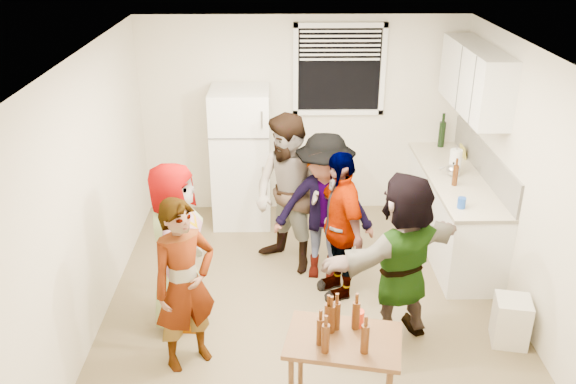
{
  "coord_description": "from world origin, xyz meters",
  "views": [
    {
      "loc": [
        -0.3,
        -5.09,
        3.55
      ],
      "look_at": [
        -0.21,
        0.19,
        1.15
      ],
      "focal_mm": 38.0,
      "sensor_mm": 36.0,
      "label": 1
    }
  ],
  "objects_px": {
    "wine_bottle": "(440,146)",
    "beer_bottle_table": "(320,344)",
    "guest_stripe": "(191,360)",
    "guest_back_left": "(289,265)",
    "refrigerator": "(241,157)",
    "guest_orange": "(396,335)",
    "beer_bottle_counter": "(454,185)",
    "blue_cup": "(461,208)",
    "guest_black": "(337,291)",
    "kettle": "(452,176)",
    "trash_bin": "(511,318)",
    "guest_back_right": "(322,274)",
    "guest_grey": "(183,320)",
    "red_cup": "(357,325)"
  },
  "relations": [
    {
      "from": "wine_bottle",
      "to": "beer_bottle_table",
      "type": "height_order",
      "value": "wine_bottle"
    },
    {
      "from": "guest_stripe",
      "to": "guest_back_left",
      "type": "bearing_deg",
      "value": 25.21
    },
    {
      "from": "refrigerator",
      "to": "guest_orange",
      "type": "height_order",
      "value": "refrigerator"
    },
    {
      "from": "refrigerator",
      "to": "guest_back_left",
      "type": "xyz_separation_m",
      "value": [
        0.56,
        -1.14,
        -0.85
      ]
    },
    {
      "from": "beer_bottle_counter",
      "to": "guest_orange",
      "type": "distance_m",
      "value": 1.85
    },
    {
      "from": "blue_cup",
      "to": "guest_black",
      "type": "height_order",
      "value": "blue_cup"
    },
    {
      "from": "wine_bottle",
      "to": "guest_orange",
      "type": "relative_size",
      "value": 0.2
    },
    {
      "from": "beer_bottle_counter",
      "to": "guest_back_left",
      "type": "distance_m",
      "value": 2.01
    },
    {
      "from": "kettle",
      "to": "guest_stripe",
      "type": "distance_m",
      "value": 3.48
    },
    {
      "from": "beer_bottle_table",
      "to": "wine_bottle",
      "type": "bearing_deg",
      "value": 64.12
    },
    {
      "from": "kettle",
      "to": "trash_bin",
      "type": "relative_size",
      "value": 0.48
    },
    {
      "from": "guest_back_right",
      "to": "guest_orange",
      "type": "xyz_separation_m",
      "value": [
        0.61,
        -1.05,
        0.0
      ]
    },
    {
      "from": "guest_back_left",
      "to": "guest_black",
      "type": "distance_m",
      "value": 0.72
    },
    {
      "from": "guest_back_right",
      "to": "refrigerator",
      "type": "bearing_deg",
      "value": 131.81
    },
    {
      "from": "beer_bottle_counter",
      "to": "guest_black",
      "type": "relative_size",
      "value": 0.15
    },
    {
      "from": "refrigerator",
      "to": "guest_grey",
      "type": "xyz_separation_m",
      "value": [
        -0.48,
        -2.13,
        -0.85
      ]
    },
    {
      "from": "guest_stripe",
      "to": "guest_back_left",
      "type": "relative_size",
      "value": 0.89
    },
    {
      "from": "beer_bottle_counter",
      "to": "guest_back_right",
      "type": "distance_m",
      "value": 1.72
    },
    {
      "from": "trash_bin",
      "to": "guest_grey",
      "type": "distance_m",
      "value": 3.05
    },
    {
      "from": "kettle",
      "to": "guest_stripe",
      "type": "bearing_deg",
      "value": -132.91
    },
    {
      "from": "beer_bottle_counter",
      "to": "guest_black",
      "type": "bearing_deg",
      "value": -152.66
    },
    {
      "from": "guest_orange",
      "to": "beer_bottle_table",
      "type": "bearing_deg",
      "value": 21.73
    },
    {
      "from": "guest_grey",
      "to": "guest_orange",
      "type": "xyz_separation_m",
      "value": [
        2.02,
        -0.26,
        0.0
      ]
    },
    {
      "from": "guest_black",
      "to": "beer_bottle_counter",
      "type": "bearing_deg",
      "value": 99.58
    },
    {
      "from": "wine_bottle",
      "to": "beer_bottle_counter",
      "type": "distance_m",
      "value": 1.22
    },
    {
      "from": "refrigerator",
      "to": "guest_black",
      "type": "xyz_separation_m",
      "value": [
        1.05,
        -1.67,
        -0.85
      ]
    },
    {
      "from": "wine_bottle",
      "to": "guest_black",
      "type": "xyz_separation_m",
      "value": [
        -1.45,
        -1.88,
        -0.9
      ]
    },
    {
      "from": "trash_bin",
      "to": "guest_black",
      "type": "bearing_deg",
      "value": 150.82
    },
    {
      "from": "red_cup",
      "to": "kettle",
      "type": "bearing_deg",
      "value": 61.12
    },
    {
      "from": "kettle",
      "to": "guest_orange",
      "type": "relative_size",
      "value": 0.13
    },
    {
      "from": "red_cup",
      "to": "guest_stripe",
      "type": "xyz_separation_m",
      "value": [
        -1.37,
        0.48,
        -0.71
      ]
    },
    {
      "from": "beer_bottle_counter",
      "to": "guest_stripe",
      "type": "distance_m",
      "value": 3.3
    },
    {
      "from": "beer_bottle_table",
      "to": "guest_orange",
      "type": "distance_m",
      "value": 1.47
    },
    {
      "from": "blue_cup",
      "to": "beer_bottle_table",
      "type": "xyz_separation_m",
      "value": [
        -1.52,
        -1.85,
        -0.19
      ]
    },
    {
      "from": "guest_stripe",
      "to": "refrigerator",
      "type": "bearing_deg",
      "value": 47.91
    },
    {
      "from": "beer_bottle_counter",
      "to": "trash_bin",
      "type": "bearing_deg",
      "value": -82.78
    },
    {
      "from": "wine_bottle",
      "to": "trash_bin",
      "type": "relative_size",
      "value": 0.72
    },
    {
      "from": "guest_back_left",
      "to": "guest_orange",
      "type": "relative_size",
      "value": 1.07
    },
    {
      "from": "guest_back_left",
      "to": "guest_orange",
      "type": "height_order",
      "value": "guest_back_left"
    },
    {
      "from": "refrigerator",
      "to": "beer_bottle_table",
      "type": "relative_size",
      "value": 7.81
    },
    {
      "from": "guest_grey",
      "to": "guest_stripe",
      "type": "height_order",
      "value": "guest_grey"
    },
    {
      "from": "guest_grey",
      "to": "refrigerator",
      "type": "bearing_deg",
      "value": -5.1
    },
    {
      "from": "kettle",
      "to": "beer_bottle_table",
      "type": "xyz_separation_m",
      "value": [
        -1.65,
        -2.67,
        -0.19
      ]
    },
    {
      "from": "kettle",
      "to": "guest_back_right",
      "type": "xyz_separation_m",
      "value": [
        -1.48,
        -0.6,
        -0.9
      ]
    },
    {
      "from": "red_cup",
      "to": "guest_orange",
      "type": "relative_size",
      "value": 0.08
    },
    {
      "from": "red_cup",
      "to": "beer_bottle_counter",
      "type": "bearing_deg",
      "value": 59.27
    },
    {
      "from": "beer_bottle_table",
      "to": "guest_back_left",
      "type": "height_order",
      "value": "beer_bottle_table"
    },
    {
      "from": "kettle",
      "to": "guest_stripe",
      "type": "height_order",
      "value": "kettle"
    },
    {
      "from": "wine_bottle",
      "to": "trash_bin",
      "type": "bearing_deg",
      "value": -89.14
    },
    {
      "from": "guest_stripe",
      "to": "kettle",
      "type": "bearing_deg",
      "value": 0.67
    }
  ]
}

